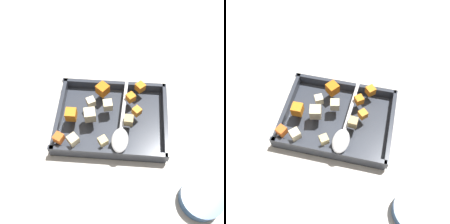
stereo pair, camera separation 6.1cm
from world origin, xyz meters
TOP-DOWN VIEW (x-y plane):
  - ground_plane at (0.00, 0.00)m, footprint 4.00×4.00m
  - baking_dish at (-0.00, 0.01)m, footprint 0.33×0.25m
  - carrot_chunk_near_right at (-0.09, -0.09)m, footprint 0.04×0.04m
  - carrot_chunk_corner_nw at (0.14, 0.10)m, footprint 0.03×0.03m
  - carrot_chunk_far_left at (0.03, -0.07)m, footprint 0.05×0.05m
  - carrot_chunk_near_spoon at (0.11, 0.03)m, footprint 0.03×0.03m
  - carrot_chunk_corner_se at (-0.08, 0.00)m, footprint 0.03×0.03m
  - carrot_chunk_front_center at (-0.06, -0.05)m, footprint 0.03×0.03m
  - potato_chunk_rim_edge at (0.06, -0.02)m, footprint 0.03×0.03m
  - potato_chunk_mid_left at (0.01, -0.01)m, footprint 0.03×0.03m
  - potato_chunk_near_left at (0.06, 0.03)m, footprint 0.04×0.04m
  - potato_chunk_heap_top at (0.10, 0.11)m, footprint 0.04×0.04m
  - potato_chunk_under_handle at (-0.05, 0.03)m, footprint 0.03×0.03m
  - potato_chunk_corner_sw at (0.01, 0.10)m, footprint 0.03×0.03m
  - serving_spoon at (-0.03, 0.08)m, footprint 0.05×0.25m
  - small_prep_bowl at (-0.25, 0.23)m, footprint 0.11×0.11m

SIDE VIEW (x-z plane):
  - ground_plane at x=0.00m, z-range 0.00..0.00m
  - baking_dish at x=0.00m, z-range -0.01..0.04m
  - small_prep_bowl at x=-0.25m, z-range 0.00..0.04m
  - serving_spoon at x=-0.03m, z-range 0.05..0.07m
  - carrot_chunk_corner_se at x=-0.08m, z-range 0.05..0.07m
  - potato_chunk_corner_sw at x=0.01m, z-range 0.05..0.07m
  - carrot_chunk_front_center at x=-0.06m, z-range 0.05..0.07m
  - potato_chunk_rim_edge at x=0.06m, z-range 0.05..0.07m
  - carrot_chunk_corner_nw at x=0.14m, z-range 0.05..0.07m
  - carrot_chunk_near_right at x=-0.09m, z-range 0.05..0.07m
  - potato_chunk_under_handle at x=-0.05m, z-range 0.05..0.07m
  - potato_chunk_heap_top at x=0.10m, z-range 0.05..0.07m
  - potato_chunk_mid_left at x=0.01m, z-range 0.05..0.07m
  - carrot_chunk_near_spoon at x=0.11m, z-range 0.05..0.08m
  - carrot_chunk_far_left at x=0.03m, z-range 0.05..0.08m
  - potato_chunk_near_left at x=0.06m, z-range 0.05..0.08m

